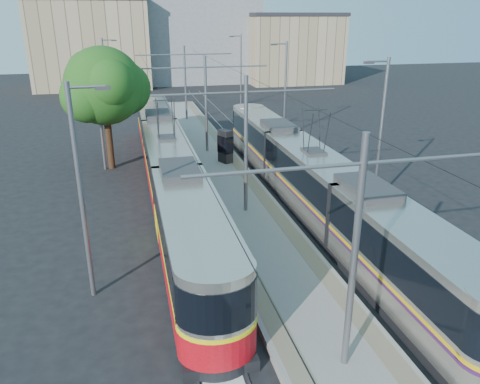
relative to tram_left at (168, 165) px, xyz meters
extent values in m
plane|color=black|center=(3.60, -12.51, -1.70)|extent=(160.00, 160.00, 0.00)
cube|color=gray|center=(3.60, 4.49, -1.55)|extent=(4.00, 50.00, 0.30)
cube|color=gray|center=(2.15, 4.49, -1.40)|extent=(0.70, 50.00, 0.01)
cube|color=gray|center=(5.05, 4.49, -1.40)|extent=(0.70, 50.00, 0.01)
cube|color=gray|center=(-0.72, 4.49, -1.69)|extent=(0.07, 70.00, 0.03)
cube|color=gray|center=(0.72, 4.49, -1.69)|extent=(0.07, 70.00, 0.03)
cube|color=gray|center=(6.48, 4.49, -1.69)|extent=(0.07, 70.00, 0.03)
cube|color=gray|center=(7.92, 4.49, -1.69)|extent=(0.07, 70.00, 0.03)
cube|color=silver|center=(0.00, -15.51, -1.70)|extent=(1.20, 5.00, 0.01)
cube|color=black|center=(0.00, 0.00, -1.50)|extent=(2.30, 31.97, 0.40)
cube|color=#BAB5AB|center=(0.00, 0.00, 0.15)|extent=(2.40, 30.37, 2.90)
cube|color=black|center=(0.00, 0.00, 0.65)|extent=(2.43, 30.37, 1.30)
cube|color=yellow|center=(0.00, 0.00, -0.25)|extent=(2.43, 30.37, 0.12)
cube|color=red|center=(0.00, 0.00, -0.75)|extent=(2.42, 30.37, 1.10)
cube|color=#2D2D30|center=(0.00, 0.00, 1.75)|extent=(1.68, 3.00, 0.30)
cube|color=black|center=(7.20, -4.72, -1.50)|extent=(2.30, 28.74, 0.40)
cube|color=#B1ACA3|center=(7.20, -4.72, 0.15)|extent=(2.40, 27.14, 2.90)
cube|color=black|center=(7.20, -4.72, 0.65)|extent=(2.43, 27.14, 1.30)
cube|color=#D9A00B|center=(7.20, -4.72, -0.25)|extent=(2.43, 27.14, 0.12)
cube|color=#3B1449|center=(7.20, -4.72, -0.40)|extent=(2.43, 27.14, 0.10)
cube|color=#2D2D30|center=(7.20, -4.72, 1.75)|extent=(1.68, 3.00, 0.30)
cylinder|color=slate|center=(3.60, -16.51, 2.10)|extent=(0.20, 0.20, 7.00)
cylinder|color=slate|center=(3.60, -16.51, 4.80)|extent=(9.20, 0.10, 0.10)
cylinder|color=slate|center=(3.60, -4.51, 2.10)|extent=(0.20, 0.20, 7.00)
cylinder|color=slate|center=(3.60, -4.51, 4.80)|extent=(9.20, 0.10, 0.10)
cylinder|color=slate|center=(3.60, 7.49, 2.10)|extent=(0.20, 0.20, 7.00)
cylinder|color=slate|center=(3.60, 7.49, 4.80)|extent=(9.20, 0.10, 0.10)
cylinder|color=slate|center=(3.60, 19.49, 2.10)|extent=(0.20, 0.20, 7.00)
cylinder|color=slate|center=(3.60, 19.49, 4.80)|extent=(9.20, 0.10, 0.10)
cylinder|color=black|center=(0.00, 4.49, 3.85)|extent=(0.02, 70.00, 0.02)
cylinder|color=black|center=(7.20, 4.49, 3.85)|extent=(0.02, 70.00, 0.02)
cylinder|color=slate|center=(-3.90, -10.51, 2.30)|extent=(0.18, 0.18, 8.00)
cube|color=#2D2D30|center=(-2.80, -10.51, 6.05)|extent=(0.50, 0.22, 0.12)
cylinder|color=slate|center=(-3.90, 5.49, 2.30)|extent=(0.18, 0.18, 8.00)
cube|color=#2D2D30|center=(-2.80, 5.49, 6.05)|extent=(0.50, 0.22, 0.12)
cylinder|color=slate|center=(-3.90, 21.49, 2.30)|extent=(0.18, 0.18, 8.00)
cube|color=#2D2D30|center=(-2.80, 21.49, 6.05)|extent=(0.50, 0.22, 0.12)
cylinder|color=slate|center=(11.10, -4.51, 2.30)|extent=(0.18, 0.18, 8.00)
cube|color=#2D2D30|center=(10.00, -4.51, 6.05)|extent=(0.50, 0.22, 0.12)
cylinder|color=slate|center=(11.10, 11.49, 2.30)|extent=(0.18, 0.18, 8.00)
cube|color=#2D2D30|center=(10.00, 11.49, 6.05)|extent=(0.50, 0.22, 0.12)
cylinder|color=slate|center=(11.10, 27.49, 2.30)|extent=(0.18, 0.18, 8.00)
cube|color=#2D2D30|center=(10.00, 27.49, 6.05)|extent=(0.50, 0.22, 0.12)
cube|color=black|center=(4.34, 4.22, -0.26)|extent=(0.96, 1.16, 2.29)
cube|color=black|center=(4.34, 4.22, -0.11)|extent=(1.01, 1.21, 1.20)
cylinder|color=#382314|center=(-3.47, 5.66, 0.00)|extent=(0.47, 0.47, 3.41)
sphere|color=#1D4B15|center=(-3.47, 5.66, 3.94)|extent=(5.11, 5.11, 5.11)
sphere|color=#1D4B15|center=(-2.19, 6.51, 3.62)|extent=(3.62, 3.62, 3.62)
cube|color=tan|center=(-6.40, 47.49, 4.23)|extent=(16.00, 12.00, 11.87)
cube|color=gray|center=(9.60, 51.49, 5.52)|extent=(18.00, 14.00, 14.45)
cube|color=tan|center=(23.60, 45.49, 3.23)|extent=(14.00, 10.00, 9.87)
cube|color=#262328|center=(23.60, 45.49, 8.42)|extent=(14.28, 10.20, 0.50)
camera|label=1|loc=(-2.05, -26.70, 8.28)|focal=35.00mm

